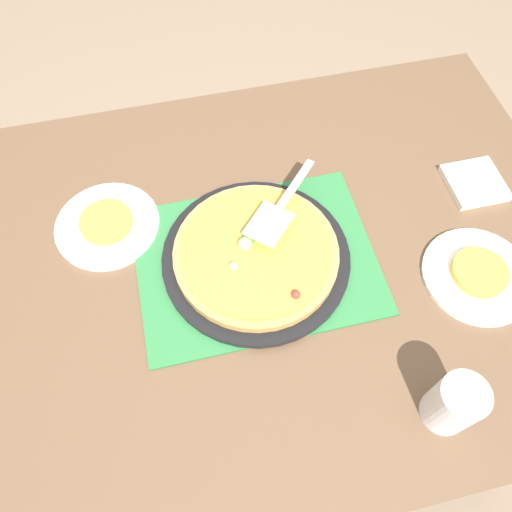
% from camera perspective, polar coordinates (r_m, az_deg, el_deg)
% --- Properties ---
extents(ground_plane, '(8.00, 8.00, 0.00)m').
position_cam_1_polar(ground_plane, '(1.71, 0.00, -13.11)').
color(ground_plane, '#84705B').
extents(dining_table, '(1.40, 1.00, 0.75)m').
position_cam_1_polar(dining_table, '(1.11, 0.00, -3.35)').
color(dining_table, brown).
rests_on(dining_table, ground_plane).
extents(placemat, '(0.48, 0.36, 0.01)m').
position_cam_1_polar(placemat, '(1.02, 0.00, -0.48)').
color(placemat, '#2D753D').
rests_on(placemat, dining_table).
extents(pizza_pan, '(0.38, 0.38, 0.01)m').
position_cam_1_polar(pizza_pan, '(1.01, 0.00, -0.20)').
color(pizza_pan, black).
rests_on(pizza_pan, placemat).
extents(pizza, '(0.33, 0.33, 0.05)m').
position_cam_1_polar(pizza, '(0.99, 0.01, 0.44)').
color(pizza, tan).
rests_on(pizza, pizza_pan).
extents(plate_near_left, '(0.22, 0.22, 0.01)m').
position_cam_1_polar(plate_near_left, '(1.09, 23.99, -2.05)').
color(plate_near_left, white).
rests_on(plate_near_left, dining_table).
extents(plate_far_right, '(0.22, 0.22, 0.01)m').
position_cam_1_polar(plate_far_right, '(1.10, -16.61, 3.39)').
color(plate_far_right, white).
rests_on(plate_far_right, dining_table).
extents(served_slice_left, '(0.11, 0.11, 0.02)m').
position_cam_1_polar(served_slice_left, '(1.08, 24.23, -1.72)').
color(served_slice_left, gold).
rests_on(served_slice_left, plate_near_left).
extents(served_slice_right, '(0.11, 0.11, 0.02)m').
position_cam_1_polar(served_slice_right, '(1.09, -16.78, 3.76)').
color(served_slice_right, gold).
rests_on(served_slice_right, plate_far_right).
extents(cup_far, '(0.08, 0.08, 0.12)m').
position_cam_1_polar(cup_far, '(0.91, 21.68, -15.43)').
color(cup_far, white).
rests_on(cup_far, dining_table).
extents(pizza_server, '(0.19, 0.20, 0.01)m').
position_cam_1_polar(pizza_server, '(1.01, 2.79, 5.62)').
color(pizza_server, silver).
rests_on(pizza_server, pizza).
extents(napkin_stack, '(0.12, 0.12, 0.02)m').
position_cam_1_polar(napkin_stack, '(1.22, 23.72, 7.68)').
color(napkin_stack, white).
rests_on(napkin_stack, dining_table).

